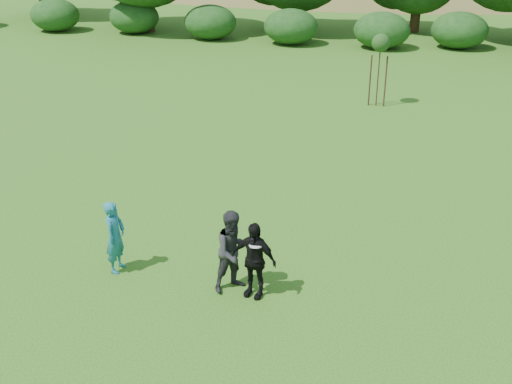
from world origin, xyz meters
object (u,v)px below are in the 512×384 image
sapling (381,45)px  player_grey (234,251)px  player_teal (115,237)px  player_black (254,260)px

sapling → player_grey: bearing=-97.3°
player_teal → player_grey: 2.71m
player_teal → sapling: bearing=-17.4°
player_teal → player_black: (3.17, -0.21, 0.01)m
player_teal → player_black: bearing=-93.3°
player_grey → sapling: bearing=37.7°
player_teal → sapling: (4.53, 14.05, 1.59)m
player_black → sapling: sapling is taller
player_grey → player_black: size_ratio=1.07×
sapling → player_teal: bearing=-107.9°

